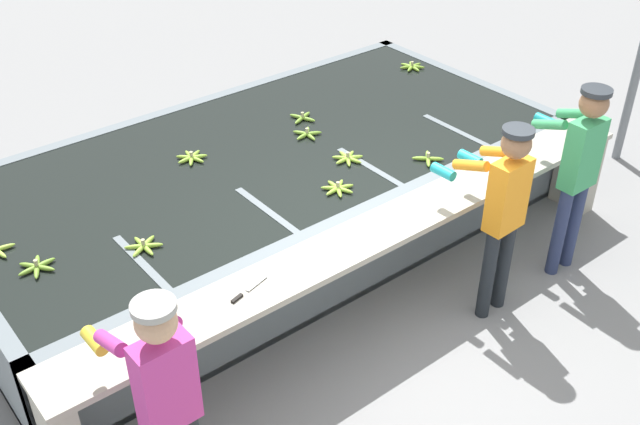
{
  "coord_description": "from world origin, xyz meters",
  "views": [
    {
      "loc": [
        -3.28,
        -3.12,
        4.07
      ],
      "look_at": [
        0.0,
        0.97,
        0.59
      ],
      "focal_mm": 42.0,
      "sensor_mm": 36.0,
      "label": 1
    }
  ],
  "objects_px": {
    "worker_2": "(577,163)",
    "worker_0": "(165,393)",
    "banana_bunch_floating_3": "(307,134)",
    "banana_bunch_floating_9": "(144,246)",
    "banana_bunch_floating_1": "(412,67)",
    "banana_bunch_floating_0": "(192,158)",
    "banana_bunch_floating_6": "(428,158)",
    "banana_bunch_floating_7": "(302,118)",
    "banana_bunch_floating_4": "(37,267)",
    "worker_1": "(503,204)",
    "banana_bunch_floating_2": "(348,158)",
    "banana_bunch_floating_8": "(338,188)",
    "knife_0": "(244,293)",
    "knife_1": "(575,141)"
  },
  "relations": [
    {
      "from": "banana_bunch_floating_3",
      "to": "banana_bunch_floating_7",
      "type": "height_order",
      "value": "same"
    },
    {
      "from": "banana_bunch_floating_2",
      "to": "banana_bunch_floating_8",
      "type": "xyz_separation_m",
      "value": [
        -0.39,
        -0.33,
        0.0
      ]
    },
    {
      "from": "worker_2",
      "to": "knife_0",
      "type": "xyz_separation_m",
      "value": [
        -2.92,
        0.52,
        -0.19
      ]
    },
    {
      "from": "banana_bunch_floating_0",
      "to": "banana_bunch_floating_9",
      "type": "height_order",
      "value": "same"
    },
    {
      "from": "banana_bunch_floating_9",
      "to": "worker_0",
      "type": "bearing_deg",
      "value": -112.96
    },
    {
      "from": "banana_bunch_floating_6",
      "to": "banana_bunch_floating_2",
      "type": "bearing_deg",
      "value": 140.74
    },
    {
      "from": "banana_bunch_floating_3",
      "to": "worker_1",
      "type": "bearing_deg",
      "value": -82.27
    },
    {
      "from": "banana_bunch_floating_3",
      "to": "banana_bunch_floating_9",
      "type": "xyz_separation_m",
      "value": [
        -2.0,
        -0.64,
        -0.0
      ]
    },
    {
      "from": "worker_1",
      "to": "banana_bunch_floating_6",
      "type": "relative_size",
      "value": 7.23
    },
    {
      "from": "banana_bunch_floating_9",
      "to": "banana_bunch_floating_0",
      "type": "bearing_deg",
      "value": 44.25
    },
    {
      "from": "worker_0",
      "to": "banana_bunch_floating_8",
      "type": "xyz_separation_m",
      "value": [
        2.25,
        1.22,
        -0.15
      ]
    },
    {
      "from": "knife_1",
      "to": "worker_0",
      "type": "bearing_deg",
      "value": -173.56
    },
    {
      "from": "worker_2",
      "to": "banana_bunch_floating_2",
      "type": "xyz_separation_m",
      "value": [
        -1.19,
        1.47,
        -0.18
      ]
    },
    {
      "from": "worker_0",
      "to": "knife_0",
      "type": "relative_size",
      "value": 4.83
    },
    {
      "from": "banana_bunch_floating_6",
      "to": "banana_bunch_floating_4",
      "type": "bearing_deg",
      "value": 168.99
    },
    {
      "from": "banana_bunch_floating_0",
      "to": "banana_bunch_floating_8",
      "type": "distance_m",
      "value": 1.37
    },
    {
      "from": "banana_bunch_floating_8",
      "to": "banana_bunch_floating_7",
      "type": "bearing_deg",
      "value": 64.98
    },
    {
      "from": "banana_bunch_floating_1",
      "to": "knife_1",
      "type": "distance_m",
      "value": 2.16
    },
    {
      "from": "banana_bunch_floating_3",
      "to": "banana_bunch_floating_4",
      "type": "height_order",
      "value": "same"
    },
    {
      "from": "banana_bunch_floating_2",
      "to": "knife_0",
      "type": "relative_size",
      "value": 0.81
    },
    {
      "from": "worker_2",
      "to": "banana_bunch_floating_8",
      "type": "bearing_deg",
      "value": 144.02
    },
    {
      "from": "banana_bunch_floating_2",
      "to": "banana_bunch_floating_7",
      "type": "xyz_separation_m",
      "value": [
        0.17,
        0.87,
        0.0
      ]
    },
    {
      "from": "banana_bunch_floating_0",
      "to": "banana_bunch_floating_4",
      "type": "relative_size",
      "value": 0.99
    },
    {
      "from": "banana_bunch_floating_9",
      "to": "knife_0",
      "type": "height_order",
      "value": "banana_bunch_floating_9"
    },
    {
      "from": "worker_1",
      "to": "banana_bunch_floating_9",
      "type": "relative_size",
      "value": 5.93
    },
    {
      "from": "worker_2",
      "to": "banana_bunch_floating_1",
      "type": "bearing_deg",
      "value": 75.05
    },
    {
      "from": "worker_2",
      "to": "banana_bunch_floating_4",
      "type": "height_order",
      "value": "worker_2"
    },
    {
      "from": "banana_bunch_floating_2",
      "to": "banana_bunch_floating_1",
      "type": "bearing_deg",
      "value": 30.67
    },
    {
      "from": "worker_2",
      "to": "knife_0",
      "type": "relative_size",
      "value": 4.96
    },
    {
      "from": "worker_2",
      "to": "banana_bunch_floating_2",
      "type": "height_order",
      "value": "worker_2"
    },
    {
      "from": "banana_bunch_floating_3",
      "to": "banana_bunch_floating_9",
      "type": "bearing_deg",
      "value": -162.29
    },
    {
      "from": "knife_0",
      "to": "knife_1",
      "type": "distance_m",
      "value": 3.55
    },
    {
      "from": "banana_bunch_floating_7",
      "to": "banana_bunch_floating_3",
      "type": "bearing_deg",
      "value": -120.51
    },
    {
      "from": "worker_2",
      "to": "worker_0",
      "type": "bearing_deg",
      "value": -178.93
    },
    {
      "from": "banana_bunch_floating_0",
      "to": "banana_bunch_floating_9",
      "type": "bearing_deg",
      "value": -135.75
    },
    {
      "from": "worker_1",
      "to": "worker_2",
      "type": "relative_size",
      "value": 0.97
    },
    {
      "from": "banana_bunch_floating_3",
      "to": "banana_bunch_floating_9",
      "type": "height_order",
      "value": "same"
    },
    {
      "from": "banana_bunch_floating_4",
      "to": "banana_bunch_floating_7",
      "type": "xyz_separation_m",
      "value": [
        2.88,
        0.68,
        0.0
      ]
    },
    {
      "from": "banana_bunch_floating_0",
      "to": "banana_bunch_floating_7",
      "type": "height_order",
      "value": "same"
    },
    {
      "from": "worker_1",
      "to": "knife_0",
      "type": "relative_size",
      "value": 4.81
    },
    {
      "from": "banana_bunch_floating_2",
      "to": "banana_bunch_floating_7",
      "type": "bearing_deg",
      "value": 78.81
    },
    {
      "from": "banana_bunch_floating_6",
      "to": "banana_bunch_floating_7",
      "type": "distance_m",
      "value": 1.37
    },
    {
      "from": "banana_bunch_floating_1",
      "to": "banana_bunch_floating_8",
      "type": "height_order",
      "value": "same"
    },
    {
      "from": "worker_1",
      "to": "knife_0",
      "type": "bearing_deg",
      "value": 165.65
    },
    {
      "from": "worker_0",
      "to": "worker_2",
      "type": "bearing_deg",
      "value": 1.07
    },
    {
      "from": "banana_bunch_floating_8",
      "to": "banana_bunch_floating_9",
      "type": "relative_size",
      "value": 1.0
    },
    {
      "from": "banana_bunch_floating_7",
      "to": "knife_0",
      "type": "relative_size",
      "value": 0.79
    },
    {
      "from": "worker_1",
      "to": "banana_bunch_floating_3",
      "type": "height_order",
      "value": "worker_1"
    },
    {
      "from": "worker_2",
      "to": "banana_bunch_floating_1",
      "type": "height_order",
      "value": "worker_2"
    },
    {
      "from": "worker_0",
      "to": "banana_bunch_floating_6",
      "type": "distance_m",
      "value": 3.36
    }
  ]
}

